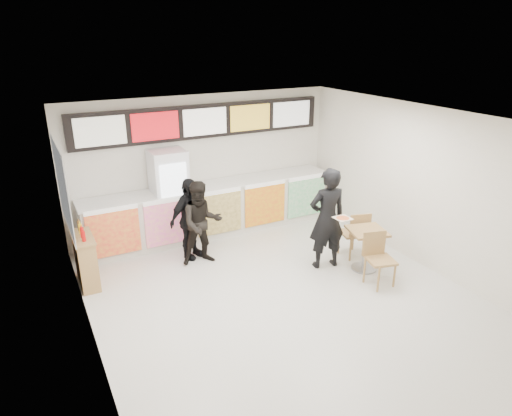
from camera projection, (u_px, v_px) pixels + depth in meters
floor at (286, 301)px, 7.63m from camera, size 7.00×7.00×0.00m
ceiling at (290, 121)px, 6.55m from camera, size 7.00×7.00×0.00m
wall_back at (204, 164)px, 9.98m from camera, size 6.00×0.00×6.00m
wall_left at (86, 260)px, 5.79m from camera, size 0.00×7.00×7.00m
wall_right at (427, 189)px, 8.39m from camera, size 0.00×7.00×7.00m
service_counter at (213, 209)px, 9.98m from camera, size 5.56×0.77×1.14m
menu_board at (204, 121)px, 9.56m from camera, size 5.50×0.14×0.70m
drinks_fridge at (170, 198)px, 9.43m from camera, size 0.70×0.67×2.00m
mirror_panel at (62, 187)px, 7.73m from camera, size 0.01×2.00×1.50m
customer_main at (327, 219)px, 8.43m from camera, size 0.78×0.58×1.95m
customer_left at (202, 223)px, 8.62m from camera, size 0.88×0.72×1.65m
customer_mid at (189, 219)px, 8.84m from camera, size 1.03×0.76×1.63m
pizza_slice at (343, 218)px, 7.99m from camera, size 0.36×0.36×0.02m
cafe_table at (366, 242)px, 8.46m from camera, size 0.86×1.69×0.96m
condiment_ledge at (86, 260)px, 7.97m from camera, size 0.34×0.83×1.11m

